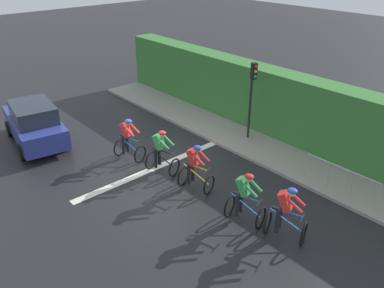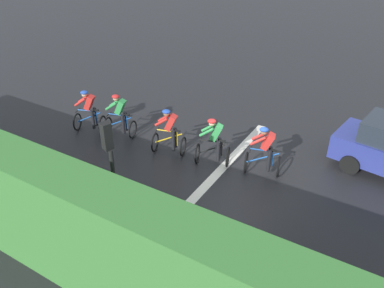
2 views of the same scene
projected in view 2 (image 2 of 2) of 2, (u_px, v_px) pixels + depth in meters
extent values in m
plane|color=black|center=(232.00, 173.00, 12.49)|extent=(80.00, 80.00, 0.00)
cube|color=gray|center=(94.00, 228.00, 10.22)|extent=(2.80, 20.26, 0.12)
cube|color=gray|center=(67.00, 245.00, 9.47)|extent=(0.44, 20.26, 0.46)
cube|color=#387533|center=(48.00, 215.00, 8.65)|extent=(1.10, 20.26, 2.80)
cube|color=silver|center=(221.00, 169.00, 12.66)|extent=(7.00, 0.30, 0.01)
torus|color=black|center=(77.00, 122.00, 14.81)|extent=(0.66, 0.29, 0.68)
torus|color=black|center=(103.00, 124.00, 14.65)|extent=(0.66, 0.29, 0.68)
cylinder|color=#1E59B2|center=(89.00, 117.00, 14.60)|extent=(0.39, 0.94, 0.51)
cylinder|color=#1E59B2|center=(97.00, 117.00, 14.54)|extent=(0.04, 0.04, 0.55)
cylinder|color=#1E59B2|center=(87.00, 111.00, 14.47)|extent=(0.29, 0.68, 0.04)
cube|color=black|center=(96.00, 110.00, 14.39)|extent=(0.17, 0.24, 0.04)
cylinder|color=black|center=(78.00, 110.00, 14.53)|extent=(0.40, 0.18, 0.03)
cube|color=red|center=(89.00, 102.00, 14.26)|extent=(0.42, 0.49, 0.57)
sphere|color=beige|center=(84.00, 94.00, 14.13)|extent=(0.20, 0.20, 0.20)
ellipsoid|color=#264CB2|center=(84.00, 93.00, 14.09)|extent=(0.32, 0.35, 0.14)
cylinder|color=black|center=(93.00, 120.00, 14.47)|extent=(0.12, 0.12, 0.74)
cylinder|color=black|center=(95.00, 117.00, 14.68)|extent=(0.12, 0.12, 0.74)
cylinder|color=red|center=(80.00, 102.00, 14.15)|extent=(0.25, 0.48, 0.37)
cylinder|color=red|center=(84.00, 99.00, 14.42)|extent=(0.25, 0.48, 0.37)
torus|color=black|center=(108.00, 126.00, 14.53)|extent=(0.67, 0.23, 0.68)
torus|color=black|center=(133.00, 130.00, 14.29)|extent=(0.67, 0.23, 0.68)
cylinder|color=#1E59B2|center=(120.00, 122.00, 14.28)|extent=(0.29, 0.97, 0.51)
cylinder|color=#1E59B2|center=(127.00, 122.00, 14.20)|extent=(0.04, 0.04, 0.55)
cylinder|color=#1E59B2|center=(118.00, 115.00, 14.15)|extent=(0.22, 0.70, 0.04)
cube|color=black|center=(126.00, 115.00, 14.05)|extent=(0.15, 0.24, 0.04)
cylinder|color=black|center=(109.00, 114.00, 14.25)|extent=(0.41, 0.14, 0.03)
cube|color=green|center=(120.00, 107.00, 13.94)|extent=(0.39, 0.47, 0.57)
sphere|color=tan|center=(116.00, 98.00, 13.82)|extent=(0.20, 0.20, 0.20)
ellipsoid|color=red|center=(116.00, 97.00, 13.78)|extent=(0.30, 0.33, 0.14)
cylinder|color=black|center=(123.00, 124.00, 14.14)|extent=(0.12, 0.12, 0.74)
cylinder|color=black|center=(126.00, 121.00, 14.34)|extent=(0.12, 0.12, 0.74)
cylinder|color=green|center=(111.00, 106.00, 13.85)|extent=(0.21, 0.48, 0.37)
cylinder|color=green|center=(115.00, 103.00, 14.11)|extent=(0.21, 0.48, 0.37)
torus|color=black|center=(155.00, 142.00, 13.48)|extent=(0.67, 0.24, 0.68)
torus|color=black|center=(183.00, 146.00, 13.25)|extent=(0.67, 0.24, 0.68)
cylinder|color=gold|center=(169.00, 138.00, 13.24)|extent=(0.31, 0.96, 0.51)
cylinder|color=gold|center=(177.00, 139.00, 13.16)|extent=(0.04, 0.04, 0.55)
cylinder|color=gold|center=(167.00, 131.00, 13.11)|extent=(0.23, 0.70, 0.04)
cube|color=black|center=(177.00, 131.00, 13.00)|extent=(0.16, 0.24, 0.04)
cylinder|color=black|center=(157.00, 130.00, 13.20)|extent=(0.41, 0.14, 0.03)
cube|color=red|center=(171.00, 122.00, 12.90)|extent=(0.40, 0.47, 0.57)
sphere|color=#9E7051|center=(166.00, 114.00, 12.77)|extent=(0.20, 0.20, 0.20)
ellipsoid|color=#264CB2|center=(166.00, 112.00, 12.74)|extent=(0.31, 0.33, 0.14)
cylinder|color=black|center=(173.00, 141.00, 13.10)|extent=(0.12, 0.12, 0.74)
cylinder|color=black|center=(175.00, 138.00, 13.30)|extent=(0.12, 0.12, 0.74)
cylinder|color=red|center=(161.00, 122.00, 12.80)|extent=(0.21, 0.48, 0.37)
cylinder|color=red|center=(164.00, 118.00, 13.07)|extent=(0.21, 0.48, 0.37)
torus|color=black|center=(197.00, 153.00, 12.88)|extent=(0.66, 0.27, 0.68)
torus|color=black|center=(228.00, 157.00, 12.69)|extent=(0.66, 0.27, 0.68)
cylinder|color=black|center=(213.00, 149.00, 12.65)|extent=(0.35, 0.95, 0.51)
cylinder|color=black|center=(222.00, 149.00, 12.58)|extent=(0.04, 0.04, 0.55)
cylinder|color=black|center=(211.00, 141.00, 12.52)|extent=(0.27, 0.69, 0.04)
cube|color=black|center=(222.00, 141.00, 12.43)|extent=(0.16, 0.24, 0.04)
cylinder|color=black|center=(200.00, 141.00, 12.60)|extent=(0.41, 0.16, 0.03)
cube|color=green|center=(216.00, 132.00, 12.32)|extent=(0.41, 0.48, 0.57)
sphere|color=beige|center=(212.00, 123.00, 12.19)|extent=(0.20, 0.20, 0.20)
ellipsoid|color=red|center=(212.00, 121.00, 12.15)|extent=(0.32, 0.34, 0.14)
cylinder|color=black|center=(218.00, 152.00, 12.52)|extent=(0.12, 0.12, 0.74)
cylinder|color=black|center=(219.00, 148.00, 12.72)|extent=(0.12, 0.12, 0.74)
cylinder|color=green|center=(207.00, 132.00, 12.21)|extent=(0.24, 0.48, 0.37)
cylinder|color=green|center=(208.00, 128.00, 12.48)|extent=(0.24, 0.48, 0.37)
torus|color=black|center=(246.00, 162.00, 12.42)|extent=(0.67, 0.24, 0.68)
torus|color=black|center=(278.00, 167.00, 12.19)|extent=(0.67, 0.24, 0.68)
cylinder|color=#1E59B2|center=(263.00, 158.00, 12.17)|extent=(0.31, 0.96, 0.51)
cylinder|color=#1E59B2|center=(273.00, 158.00, 12.09)|extent=(0.04, 0.04, 0.55)
cylinder|color=#1E59B2|center=(262.00, 150.00, 12.05)|extent=(0.24, 0.70, 0.04)
cube|color=black|center=(274.00, 150.00, 11.94)|extent=(0.16, 0.24, 0.04)
cylinder|color=black|center=(250.00, 149.00, 12.14)|extent=(0.41, 0.15, 0.03)
cube|color=red|center=(268.00, 141.00, 11.83)|extent=(0.40, 0.48, 0.57)
sphere|color=#9E7051|center=(264.00, 132.00, 11.71)|extent=(0.20, 0.20, 0.20)
ellipsoid|color=#264CB2|center=(264.00, 130.00, 11.67)|extent=(0.31, 0.33, 0.14)
cylinder|color=black|center=(269.00, 161.00, 12.04)|extent=(0.12, 0.12, 0.74)
cylinder|color=black|center=(270.00, 157.00, 12.24)|extent=(0.12, 0.12, 0.74)
cylinder|color=red|center=(258.00, 141.00, 11.74)|extent=(0.22, 0.48, 0.37)
cylinder|color=red|center=(259.00, 136.00, 12.00)|extent=(0.22, 0.48, 0.37)
cylinder|color=black|center=(368.00, 144.00, 13.44)|extent=(0.31, 0.67, 0.64)
cylinder|color=black|center=(350.00, 164.00, 12.34)|extent=(0.31, 0.67, 0.64)
cylinder|color=black|center=(117.00, 199.00, 9.23)|extent=(0.10, 0.10, 2.70)
cube|color=black|center=(107.00, 136.00, 8.44)|extent=(0.25, 0.25, 0.64)
sphere|color=red|center=(103.00, 126.00, 8.41)|extent=(0.11, 0.11, 0.11)
sphere|color=orange|center=(104.00, 134.00, 8.51)|extent=(0.11, 0.11, 0.11)
sphere|color=green|center=(105.00, 142.00, 8.62)|extent=(0.11, 0.11, 0.11)
cylinder|color=#999EA3|center=(20.00, 145.00, 12.07)|extent=(0.06, 2.53, 0.05)
cylinder|color=#999EA3|center=(52.00, 170.00, 11.77)|extent=(0.04, 0.04, 1.00)
cylinder|color=#999EA3|center=(33.00, 162.00, 12.14)|extent=(0.04, 0.04, 1.00)
cylinder|color=#999EA3|center=(15.00, 154.00, 12.51)|extent=(0.04, 0.04, 1.00)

